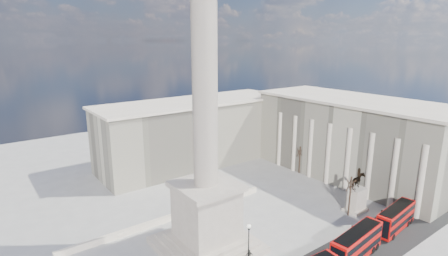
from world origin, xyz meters
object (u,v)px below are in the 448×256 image
red_bus_d (396,218)px  victorian_lamp (249,242)px  equestrian_statue (357,196)px  nelsons_column (206,170)px  pedestrian_crossing (249,256)px  red_bus_c (357,244)px  pedestrian_standing (381,215)px  pedestrian_walking (352,230)px

red_bus_d → victorian_lamp: 27.64m
equestrian_statue → nelsons_column: bearing=167.0°
victorian_lamp → pedestrian_crossing: 3.04m
nelsons_column → red_bus_d: 34.14m
victorian_lamp → red_bus_d: bearing=-15.9°
nelsons_column → red_bus_c: nelsons_column is taller
nelsons_column → victorian_lamp: 11.86m
equestrian_statue → pedestrian_standing: 5.23m
red_bus_c → victorian_lamp: bearing=143.3°
nelsons_column → pedestrian_crossing: (3.02, -6.67, -11.97)m
victorian_lamp → pedestrian_standing: (28.06, -4.23, -2.92)m
red_bus_c → pedestrian_crossing: bearing=140.1°
pedestrian_crossing → pedestrian_standing: bearing=-154.2°
red_bus_d → pedestrian_walking: 8.27m
equestrian_statue → pedestrian_crossing: bearing=179.7°
victorian_lamp → equestrian_statue: 27.23m
red_bus_d → pedestrian_walking: bearing=149.6°
red_bus_d → pedestrian_walking: (-7.44, 3.37, -1.29)m
pedestrian_walking → victorian_lamp: bearing=141.8°
red_bus_d → pedestrian_standing: (1.53, 3.35, -1.30)m
victorian_lamp → pedestrian_walking: (19.09, -4.21, -2.91)m
red_bus_d → equestrian_statue: 8.12m
pedestrian_walking → nelsons_column: bearing=126.0°
red_bus_d → pedestrian_crossing: red_bus_d is taller
pedestrian_standing → pedestrian_crossing: (-27.34, 4.83, 0.04)m
red_bus_d → pedestrian_walking: size_ratio=5.74×
red_bus_c → pedestrian_standing: bearing=10.0°
pedestrian_standing → pedestrian_crossing: size_ratio=0.96×
victorian_lamp → nelsons_column: bearing=107.5°
red_bus_c → red_bus_d: (12.56, 0.70, -0.15)m
nelsons_column → victorian_lamp: nelsons_column is taller
pedestrian_crossing → red_bus_d: bearing=-161.8°
nelsons_column → victorian_lamp: bearing=-72.5°
nelsons_column → pedestrian_walking: 27.07m
victorian_lamp → pedestrian_standing: size_ratio=3.57×
pedestrian_walking → red_bus_c: bearing=-167.3°
pedestrian_standing → pedestrian_crossing: 27.76m
pedestrian_walking → pedestrian_standing: 8.97m
equestrian_statue → pedestrian_crossing: equestrian_statue is taller
pedestrian_standing → pedestrian_crossing: bearing=-35.1°
equestrian_statue → red_bus_c: bearing=-146.6°
red_bus_d → victorian_lamp: victorian_lamp is taller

